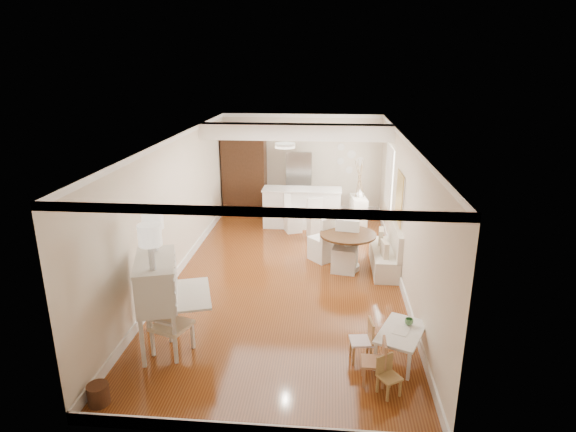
% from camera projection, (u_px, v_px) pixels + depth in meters
% --- Properties ---
extents(room, '(9.00, 9.04, 2.82)m').
position_uv_depth(room, '(291.00, 177.00, 9.56)').
color(room, brown).
rests_on(room, ground).
extents(secretary_bureau, '(1.41, 1.43, 1.44)m').
position_uv_depth(secretary_bureau, '(158.00, 304.00, 7.19)').
color(secretary_bureau, silver).
rests_on(secretary_bureau, ground).
extents(gustavian_armchair, '(0.68, 0.68, 0.93)m').
position_uv_depth(gustavian_armchair, '(172.00, 324.00, 7.11)').
color(gustavian_armchair, white).
rests_on(gustavian_armchair, ground).
extents(wicker_basket, '(0.28, 0.28, 0.27)m').
position_uv_depth(wicker_basket, '(98.00, 394.00, 6.11)').
color(wicker_basket, '#4B2A17').
rests_on(wicker_basket, ground).
extents(kids_table, '(0.89, 1.09, 0.47)m').
position_uv_depth(kids_table, '(400.00, 345.00, 7.00)').
color(kids_table, silver).
rests_on(kids_table, ground).
extents(kids_chair_a, '(0.32, 0.32, 0.66)m').
position_uv_depth(kids_chair_a, '(373.00, 361.00, 6.46)').
color(kids_chair_a, '#A5704B').
rests_on(kids_chair_a, ground).
extents(kids_chair_b, '(0.35, 0.35, 0.65)m').
position_uv_depth(kids_chair_b, '(361.00, 340.00, 6.95)').
color(kids_chair_b, '#B08250').
rests_on(kids_chair_b, ground).
extents(kids_chair_c, '(0.36, 0.36, 0.54)m').
position_uv_depth(kids_chair_c, '(389.00, 377.00, 6.24)').
color(kids_chair_c, '#9F7D48').
rests_on(kids_chair_c, ground).
extents(banquette, '(0.52, 1.60, 0.98)m').
position_uv_depth(banquette, '(385.00, 247.00, 10.02)').
color(banquette, silver).
rests_on(banquette, ground).
extents(dining_table, '(1.39, 1.39, 0.79)m').
position_uv_depth(dining_table, '(347.00, 251.00, 10.03)').
color(dining_table, '#4E3019').
rests_on(dining_table, ground).
extents(slip_chair_near, '(0.58, 0.59, 1.04)m').
position_uv_depth(slip_chair_near, '(345.00, 247.00, 9.92)').
color(slip_chair_near, white).
rests_on(slip_chair_near, ground).
extents(slip_chair_far, '(0.70, 0.70, 1.02)m').
position_uv_depth(slip_chair_far, '(323.00, 238.00, 10.49)').
color(slip_chair_far, white).
rests_on(slip_chair_far, ground).
extents(breakfast_counter, '(2.05, 0.65, 1.03)m').
position_uv_depth(breakfast_counter, '(302.00, 208.00, 12.64)').
color(breakfast_counter, white).
rests_on(breakfast_counter, ground).
extents(bar_stool_left, '(0.50, 0.50, 0.97)m').
position_uv_depth(bar_stool_left, '(293.00, 213.00, 12.26)').
color(bar_stool_left, white).
rests_on(bar_stool_left, ground).
extents(bar_stool_right, '(0.50, 0.50, 0.98)m').
position_uv_depth(bar_stool_right, '(316.00, 219.00, 11.79)').
color(bar_stool_right, white).
rests_on(bar_stool_right, ground).
extents(pantry_cabinet, '(1.20, 0.60, 2.30)m').
position_uv_depth(pantry_cabinet, '(245.00, 174.00, 13.61)').
color(pantry_cabinet, '#381E11').
rests_on(pantry_cabinet, ground).
extents(fridge, '(0.75, 0.65, 1.80)m').
position_uv_depth(fridge, '(311.00, 184.00, 13.50)').
color(fridge, silver).
rests_on(fridge, ground).
extents(sideboard, '(0.46, 0.86, 0.79)m').
position_uv_depth(sideboard, '(358.00, 211.00, 12.74)').
color(sideboard, white).
rests_on(sideboard, ground).
extents(pencil_cup, '(0.14, 0.14, 0.10)m').
position_uv_depth(pencil_cup, '(409.00, 322.00, 7.08)').
color(pencil_cup, '#518B53').
rests_on(pencil_cup, kids_table).
extents(branch_vase, '(0.25, 0.25, 0.21)m').
position_uv_depth(branch_vase, '(360.00, 193.00, 12.60)').
color(branch_vase, white).
rests_on(branch_vase, sideboard).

